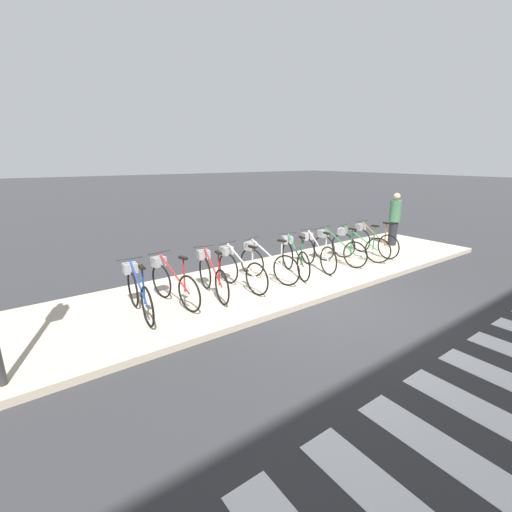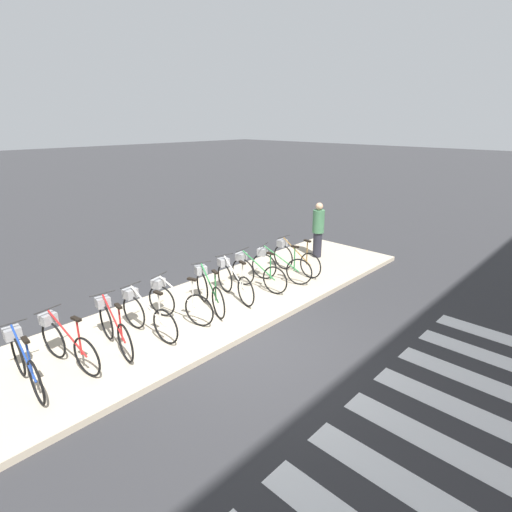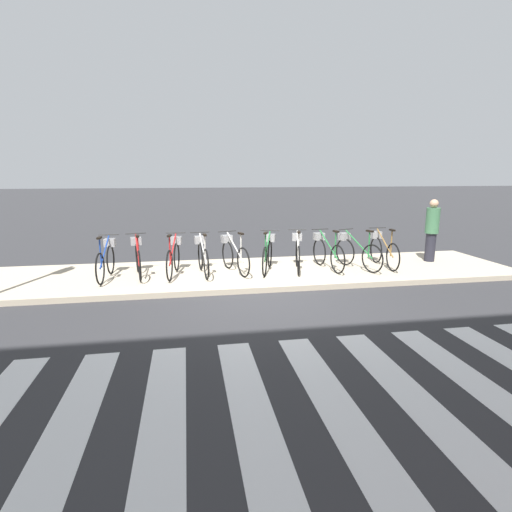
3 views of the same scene
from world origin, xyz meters
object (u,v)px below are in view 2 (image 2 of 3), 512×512
(parked_bicycle_1, at_px, (65,341))
(parked_bicycle_6, at_px, (233,279))
(parked_bicycle_2, at_px, (113,325))
(parked_bicycle_5, at_px, (208,289))
(parked_bicycle_7, at_px, (255,271))
(pedestrian, at_px, (318,229))
(parked_bicycle_9, at_px, (294,257))
(parked_bicycle_0, at_px, (24,360))
(parked_bicycle_8, at_px, (278,265))
(parked_bicycle_4, at_px, (176,300))
(parked_bicycle_3, at_px, (146,313))

(parked_bicycle_1, distance_m, parked_bicycle_6, 3.76)
(parked_bicycle_1, height_order, parked_bicycle_2, same)
(parked_bicycle_2, height_order, parked_bicycle_5, same)
(parked_bicycle_7, bearing_deg, pedestrian, 5.79)
(parked_bicycle_2, xyz_separation_m, parked_bicycle_9, (5.16, -0.01, 0.00))
(parked_bicycle_5, height_order, parked_bicycle_7, same)
(parked_bicycle_0, relative_size, parked_bicycle_8, 1.05)
(parked_bicycle_4, bearing_deg, parked_bicycle_6, -0.78)
(parked_bicycle_2, bearing_deg, pedestrian, 2.55)
(parked_bicycle_4, relative_size, parked_bicycle_7, 0.97)
(parked_bicycle_7, xyz_separation_m, parked_bicycle_8, (0.72, -0.10, 0.00))
(parked_bicycle_4, relative_size, pedestrian, 0.96)
(parked_bicycle_9, height_order, pedestrian, pedestrian)
(parked_bicycle_1, bearing_deg, parked_bicycle_4, -0.48)
(parked_bicycle_0, bearing_deg, parked_bicycle_1, 8.75)
(parked_bicycle_7, height_order, parked_bicycle_9, same)
(parked_bicycle_7, bearing_deg, parked_bicycle_1, 179.18)
(parked_bicycle_1, bearing_deg, parked_bicycle_2, -4.04)
(parked_bicycle_8, bearing_deg, parked_bicycle_7, 172.02)
(parked_bicycle_1, height_order, parked_bicycle_6, same)
(parked_bicycle_6, bearing_deg, pedestrian, 4.29)
(parked_bicycle_2, relative_size, parked_bicycle_6, 1.01)
(parked_bicycle_3, bearing_deg, parked_bicycle_9, -0.03)
(parked_bicycle_4, xyz_separation_m, pedestrian, (5.30, 0.26, 0.42))
(parked_bicycle_0, xyz_separation_m, parked_bicycle_5, (3.69, 0.06, 0.00))
(parked_bicycle_2, height_order, parked_bicycle_6, same)
(parked_bicycle_3, bearing_deg, parked_bicycle_7, 0.10)
(parked_bicycle_0, xyz_separation_m, parked_bicycle_7, (5.16, 0.04, 0.00))
(parked_bicycle_7, distance_m, pedestrian, 3.05)
(parked_bicycle_6, bearing_deg, parked_bicycle_1, 179.40)
(parked_bicycle_0, bearing_deg, parked_bicycle_5, 0.87)
(parked_bicycle_2, bearing_deg, parked_bicycle_0, -178.24)
(parked_bicycle_5, relative_size, pedestrian, 0.94)
(parked_bicycle_5, height_order, pedestrian, pedestrian)
(parked_bicycle_0, xyz_separation_m, parked_bicycle_3, (2.13, 0.03, 0.00))
(parked_bicycle_6, relative_size, pedestrian, 0.97)
(parked_bicycle_9, bearing_deg, parked_bicycle_1, 179.31)
(parked_bicycle_5, distance_m, parked_bicycle_8, 2.19)
(parked_bicycle_8, relative_size, pedestrian, 0.94)
(parked_bicycle_6, bearing_deg, parked_bicycle_2, -179.66)
(parked_bicycle_6, bearing_deg, parked_bicycle_9, -0.84)
(parked_bicycle_6, distance_m, parked_bicycle_7, 0.73)
(parked_bicycle_4, height_order, parked_bicycle_8, same)
(parked_bicycle_1, xyz_separation_m, parked_bicycle_4, (2.20, -0.02, 0.00))
(parked_bicycle_1, distance_m, parked_bicycle_9, 5.97)
(parked_bicycle_2, distance_m, parked_bicycle_8, 4.40)
(parked_bicycle_8, bearing_deg, parked_bicycle_3, 178.54)
(parked_bicycle_0, bearing_deg, parked_bicycle_3, 0.90)
(parked_bicycle_0, xyz_separation_m, parked_bicycle_2, (1.48, 0.05, 0.00))
(parked_bicycle_7, height_order, parked_bicycle_8, same)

